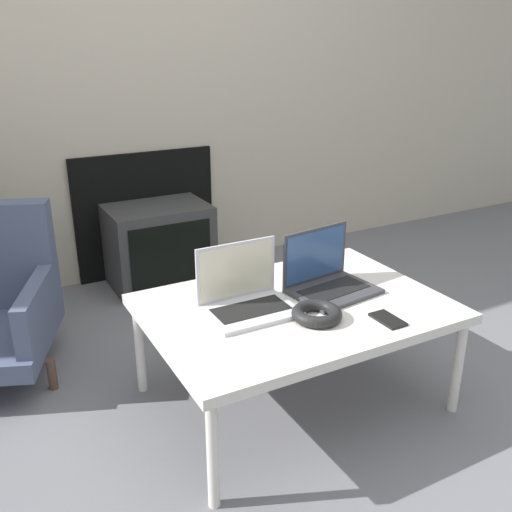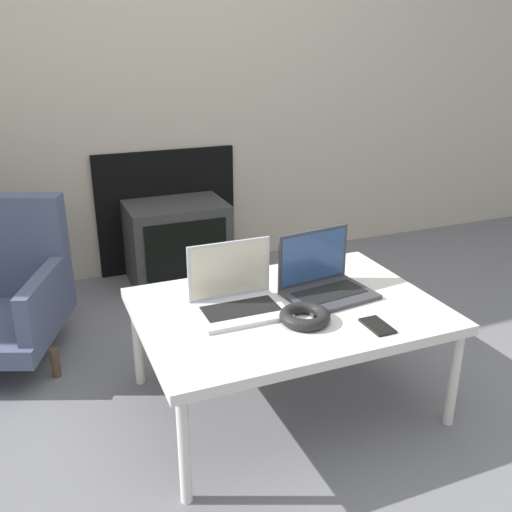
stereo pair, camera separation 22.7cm
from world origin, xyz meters
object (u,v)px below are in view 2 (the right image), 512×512
at_px(headphones, 305,316).
at_px(phone, 377,326).
at_px(laptop_right, 323,280).
at_px(laptop_left, 236,295).
at_px(tv, 178,242).

height_order(headphones, phone, headphones).
height_order(laptop_right, phone, laptop_right).
distance_m(laptop_left, laptop_right, 0.35).
bearing_deg(phone, laptop_left, 140.92).
relative_size(headphones, phone, 1.38).
xyz_separation_m(headphones, phone, (0.21, -0.12, -0.02)).
xyz_separation_m(laptop_right, phone, (0.04, -0.31, -0.05)).
height_order(laptop_left, laptop_right, same).
xyz_separation_m(laptop_left, headphones, (0.18, -0.19, -0.03)).
distance_m(laptop_right, tv, 1.30).
bearing_deg(tv, headphones, -87.34).
distance_m(phone, tv, 1.60).
distance_m(laptop_right, phone, 0.32).
relative_size(laptop_right, headphones, 1.94).
height_order(laptop_left, phone, laptop_left).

